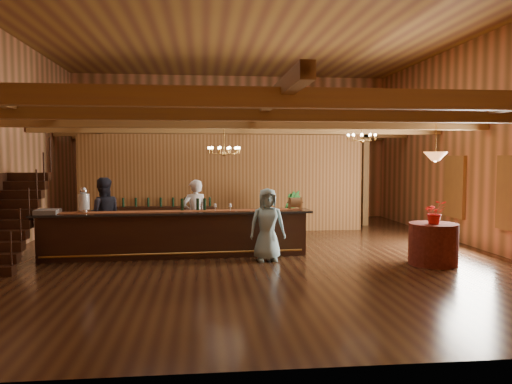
{
  "coord_description": "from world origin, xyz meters",
  "views": [
    {
      "loc": [
        -1.16,
        -12.38,
        2.38
      ],
      "look_at": [
        0.27,
        0.86,
        1.45
      ],
      "focal_mm": 35.0,
      "sensor_mm": 36.0,
      "label": 1
    }
  ],
  "objects": [
    {
      "name": "pendant_lamp",
      "position": [
        3.93,
        -1.92,
        2.4
      ],
      "size": [
        0.52,
        0.52,
        0.9
      ],
      "color": "#B38339",
      "rests_on": "beam_grid"
    },
    {
      "name": "chandelier_left",
      "position": [
        -0.61,
        0.29,
        2.56
      ],
      "size": [
        0.8,
        0.8,
        0.79
      ],
      "color": "#B38339",
      "rests_on": "beam_grid"
    },
    {
      "name": "backroom_boxes",
      "position": [
        -0.29,
        5.5,
        0.53
      ],
      "size": [
        4.1,
        0.6,
        1.1
      ],
      "color": "black",
      "rests_on": "floor"
    },
    {
      "name": "staircase",
      "position": [
        -5.45,
        -0.74,
        1.0
      ],
      "size": [
        1.0,
        2.8,
        2.0
      ],
      "color": "black",
      "rests_on": "floor"
    },
    {
      "name": "round_table",
      "position": [
        3.93,
        -1.92,
        0.46
      ],
      "size": [
        1.06,
        1.06,
        0.92
      ],
      "primitive_type": "cylinder",
      "color": "maroon",
      "rests_on": "floor"
    },
    {
      "name": "floor",
      "position": [
        0.0,
        0.0,
        0.0
      ],
      "size": [
        14.0,
        14.0,
        0.0
      ],
      "primitive_type": "plane",
      "color": "#422714",
      "rests_on": "ground"
    },
    {
      "name": "wall_right",
      "position": [
        6.0,
        0.0,
        2.75
      ],
      "size": [
        0.1,
        14.0,
        5.5
      ],
      "primitive_type": "cube",
      "color": "#C5794F",
      "rests_on": "floor"
    },
    {
      "name": "support_posts",
      "position": [
        0.0,
        -0.5,
        1.6
      ],
      "size": [
        9.2,
        10.2,
        3.2
      ],
      "color": "olive",
      "rests_on": "floor"
    },
    {
      "name": "bartender",
      "position": [
        -1.36,
        0.37,
        0.91
      ],
      "size": [
        0.76,
        0.62,
        1.81
      ],
      "primitive_type": "imported",
      "rotation": [
        0.0,
        0.0,
        3.46
      ],
      "color": "white",
      "rests_on": "floor"
    },
    {
      "name": "raffle_drum",
      "position": [
        1.11,
        -0.34,
        1.27
      ],
      "size": [
        0.34,
        0.24,
        0.3
      ],
      "color": "brown",
      "rests_on": "tasting_bar"
    },
    {
      "name": "glass_rack_tray",
      "position": [
        -4.69,
        -0.61,
        1.14
      ],
      "size": [
        0.5,
        0.5,
        0.1
      ],
      "primitive_type": "cube",
      "color": "gray",
      "rests_on": "tasting_bar"
    },
    {
      "name": "window_right_back",
      "position": [
        5.95,
        1.0,
        1.55
      ],
      "size": [
        0.12,
        1.05,
        1.75
      ],
      "primitive_type": "cube",
      "color": "white",
      "rests_on": "wall_right"
    },
    {
      "name": "floor_plant",
      "position": [
        1.4,
        2.31,
        0.69
      ],
      "size": [
        0.83,
        0.7,
        1.39
      ],
      "primitive_type": "imported",
      "rotation": [
        0.0,
        0.0,
        0.11
      ],
      "color": "#184717",
      "rests_on": "floor"
    },
    {
      "name": "partition_wall",
      "position": [
        -0.5,
        3.5,
        1.55
      ],
      "size": [
        9.0,
        0.18,
        3.1
      ],
      "primitive_type": "cube",
      "color": "brown",
      "rests_on": "floor"
    },
    {
      "name": "bar_bottle_2",
      "position": [
        -1.11,
        -0.27,
        1.24
      ],
      "size": [
        0.07,
        0.07,
        0.3
      ],
      "primitive_type": "cylinder",
      "color": "black",
      "rests_on": "tasting_bar"
    },
    {
      "name": "wall_front",
      "position": [
        0.0,
        -7.0,
        2.75
      ],
      "size": [
        12.0,
        0.1,
        5.5
      ],
      "primitive_type": "cube",
      "color": "#C5794F",
      "rests_on": "floor"
    },
    {
      "name": "beverage_dispenser",
      "position": [
        -3.91,
        -0.47,
        1.38
      ],
      "size": [
        0.26,
        0.26,
        0.6
      ],
      "color": "silver",
      "rests_on": "tasting_bar"
    },
    {
      "name": "wall_back",
      "position": [
        0.0,
        7.0,
        2.75
      ],
      "size": [
        12.0,
        0.1,
        5.5
      ],
      "primitive_type": "cube",
      "color": "#C5794F",
      "rests_on": "floor"
    },
    {
      "name": "tasting_bar",
      "position": [
        -1.8,
        -0.43,
        0.55
      ],
      "size": [
        6.57,
        1.13,
        1.1
      ],
      "rotation": [
        0.0,
        0.0,
        0.05
      ],
      "color": "black",
      "rests_on": "floor"
    },
    {
      "name": "table_flowers",
      "position": [
        3.89,
        -2.04,
        1.18
      ],
      "size": [
        0.52,
        0.46,
        0.52
      ],
      "primitive_type": "imported",
      "rotation": [
        0.0,
        0.0,
        -0.13
      ],
      "color": "red",
      "rests_on": "round_table"
    },
    {
      "name": "table_vase",
      "position": [
        3.89,
        -2.03,
        1.08
      ],
      "size": [
        0.16,
        0.16,
        0.32
      ],
      "primitive_type": "imported",
      "rotation": [
        0.0,
        0.0,
        -0.01
      ],
      "color": "#B38339",
      "rests_on": "round_table"
    },
    {
      "name": "beam_grid",
      "position": [
        0.0,
        0.51,
        3.24
      ],
      "size": [
        11.9,
        13.9,
        0.39
      ],
      "color": "olive",
      "rests_on": "wall_left"
    },
    {
      "name": "chandelier_right",
      "position": [
        3.21,
        0.99,
        2.93
      ],
      "size": [
        0.8,
        0.8,
        0.42
      ],
      "color": "#B38339",
      "rests_on": "beam_grid"
    },
    {
      "name": "window_right_front",
      "position": [
        5.95,
        -1.6,
        1.55
      ],
      "size": [
        0.12,
        1.05,
        1.75
      ],
      "primitive_type": "cube",
      "color": "white",
      "rests_on": "wall_right"
    },
    {
      "name": "ceiling",
      "position": [
        0.0,
        0.0,
        5.5
      ],
      "size": [
        14.0,
        14.0,
        0.0
      ],
      "primitive_type": "plane",
      "rotation": [
        3.14,
        0.0,
        0.0
      ],
      "color": "olive",
      "rests_on": "wall_back"
    },
    {
      "name": "guest",
      "position": [
        0.32,
        -1.13,
        0.84
      ],
      "size": [
        0.85,
        0.57,
        1.68
      ],
      "primitive_type": "imported",
      "rotation": [
        0.0,
        0.0,
        0.05
      ],
      "color": "#8FBBC4",
      "rests_on": "floor"
    },
    {
      "name": "bar_bottle_0",
      "position": [
        -1.65,
        -0.29,
        1.24
      ],
      "size": [
        0.07,
        0.07,
        0.3
      ],
      "primitive_type": "cylinder",
      "color": "black",
      "rests_on": "tasting_bar"
    },
    {
      "name": "backbar_shelf",
      "position": [
        -2.26,
        3.19,
        0.43
      ],
      "size": [
        3.08,
        0.98,
        0.86
      ],
      "primitive_type": "cube",
      "rotation": [
        0.0,
        0.0,
        -0.17
      ],
      "color": "black",
      "rests_on": "floor"
    },
    {
      "name": "bar_bottle_1",
      "position": [
        -1.28,
        -0.28,
        1.24
      ],
      "size": [
        0.07,
        0.07,
        0.3
      ],
      "primitive_type": "cylinder",
      "color": "black",
      "rests_on": "tasting_bar"
    },
    {
      "name": "staff_second",
      "position": [
        -3.64,
        0.35,
        0.94
      ],
      "size": [
        1.05,
        0.9,
        1.88
      ],
      "primitive_type": "imported",
      "rotation": [
        0.0,
        0.0,
        3.37
      ],
      "color": "#242532",
      "rests_on": "floor"
    }
  ]
}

